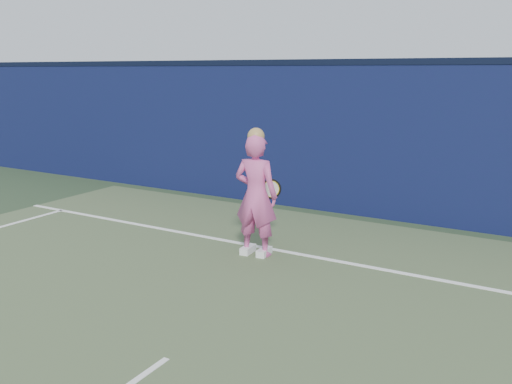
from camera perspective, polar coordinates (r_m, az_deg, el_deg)
The scene contains 4 objects.
backstop_wall at distance 9.26m, azimuth 12.41°, elevation 5.16°, with size 24.00×0.40×2.50m, color #0D173C.
wall_cap at distance 9.19m, azimuth 12.81°, elevation 13.22°, with size 24.00×0.42×0.10m, color black.
player at distance 7.10m, azimuth 0.00°, elevation -0.33°, with size 0.62×0.44×1.71m.
racket at distance 7.51m, azimuth 1.40°, elevation 0.29°, with size 0.54×0.17×0.29m.
Camera 1 is at (2.77, -2.26, 2.43)m, focal length 38.00 mm.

